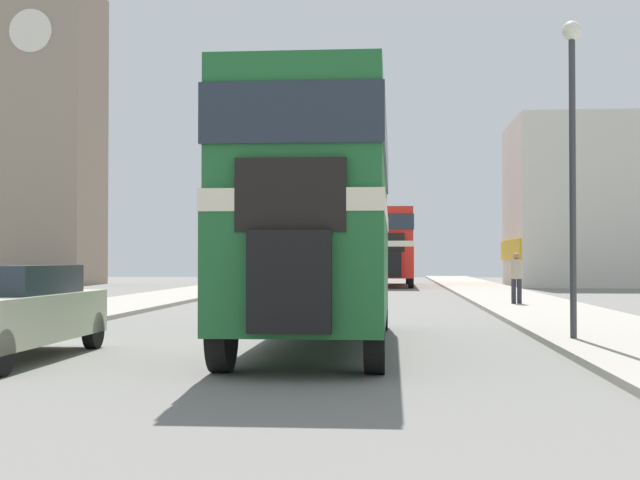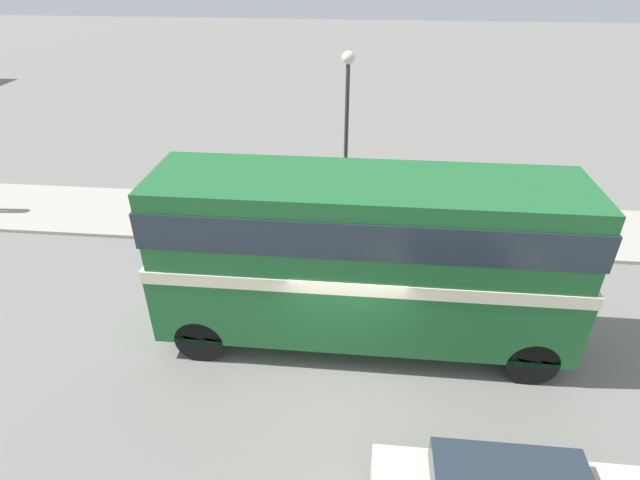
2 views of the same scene
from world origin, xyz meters
TOP-DOWN VIEW (x-y plane):
  - ground_plane at (0.00, 0.00)m, footprint 120.00×120.00m
  - sidewalk_right at (6.75, 0.00)m, footprint 3.50×120.00m
  - double_decker_bus at (0.93, -0.32)m, footprint 2.43×9.64m
  - street_lamp at (5.55, 0.36)m, footprint 0.36×0.36m

SIDE VIEW (x-z plane):
  - ground_plane at x=0.00m, z-range 0.00..0.00m
  - sidewalk_right at x=6.75m, z-range 0.00..0.12m
  - double_decker_bus at x=0.93m, z-range 0.42..4.70m
  - street_lamp at x=5.55m, z-range 1.03..6.89m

